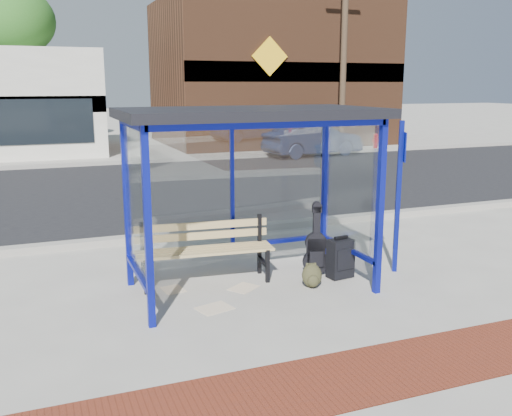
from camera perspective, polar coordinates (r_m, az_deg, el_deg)
name	(u,v)px	position (r m, az deg, el deg)	size (l,w,h in m)	color
ground	(251,288)	(7.82, -0.50, -8.04)	(120.00, 120.00, 0.00)	#B2ADA0
brick_paver_strip	(349,378)	(5.68, 9.26, -16.42)	(60.00, 1.00, 0.01)	maroon
curb_near	(194,233)	(10.44, -6.18, -2.52)	(60.00, 0.25, 0.12)	gray
street_asphalt	(143,189)	(15.33, -11.21, 1.86)	(60.00, 10.00, 0.00)	black
curb_far	(116,163)	(20.30, -13.81, 4.43)	(60.00, 0.25, 0.12)	gray
far_sidewalk	(109,158)	(22.18, -14.47, 4.89)	(60.00, 4.00, 0.01)	#B2ADA0
bus_shelter	(249,135)	(7.43, -0.73, 7.29)	(3.30, 1.80, 2.42)	#0E179E
storefront_brown	(270,73)	(27.48, 1.41, 13.31)	(10.00, 7.08, 6.40)	#59331E
tree_mid	(14,22)	(28.99, -23.04, 16.78)	(3.60, 3.60, 7.03)	#4C3826
tree_right	(322,33)	(32.68, 6.57, 17.03)	(3.60, 3.60, 7.03)	#4C3826
utility_pole_east	(344,48)	(23.39, 8.79, 15.57)	(1.60, 0.24, 8.00)	#4C3826
bench	(204,247)	(7.96, -5.20, -3.91)	(1.92, 0.63, 0.89)	black
guitar_bag	(316,250)	(8.31, 6.01, -4.18)	(0.39, 0.21, 1.02)	black
suitcase	(341,259)	(8.24, 8.45, -5.02)	(0.38, 0.28, 0.62)	black
backpack	(312,276)	(7.85, 5.63, -6.81)	(0.32, 0.30, 0.33)	#302E1A
sign_post	(399,188)	(8.46, 14.12, 1.91)	(0.15, 0.26, 2.22)	navy
newspaper_a	(173,290)	(7.85, -8.29, -8.08)	(0.34, 0.27, 0.01)	white
newspaper_b	(215,308)	(7.18, -4.16, -9.97)	(0.41, 0.33, 0.01)	white
newspaper_c	(244,288)	(7.83, -1.24, -7.99)	(0.38, 0.30, 0.01)	white
parked_car	(313,140)	(22.08, 5.70, 6.83)	(1.34, 3.85, 1.27)	#192446
fire_hydrant	(376,141)	(24.59, 11.87, 6.58)	(0.31, 0.21, 0.69)	#B4130C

